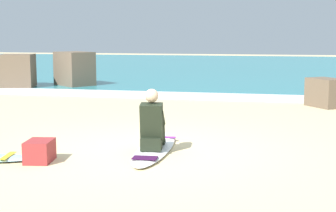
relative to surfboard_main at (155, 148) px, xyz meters
name	(u,v)px	position (x,y,z in m)	size (l,w,h in m)	color
ground_plane	(148,150)	(-0.11, 0.01, -0.04)	(80.00, 80.00, 0.00)	beige
sea	(242,67)	(-0.11, 20.46, 0.01)	(80.00, 28.00, 0.10)	teal
breaking_foam	(208,96)	(-0.11, 6.76, 0.02)	(80.00, 0.90, 0.11)	white
surfboard_main	(155,148)	(0.00, 0.00, 0.00)	(0.67, 2.54, 0.08)	white
surfer_seated	(152,126)	(0.00, -0.19, 0.40)	(0.43, 0.74, 0.95)	black
rock_outcrop_distant	(29,73)	(-6.49, 7.94, 0.51)	(4.18, 2.43, 1.26)	brown
shoreline_rock	(326,93)	(3.10, 5.68, 0.33)	(0.92, 0.63, 0.74)	brown
beach_bag	(40,151)	(-1.47, -1.09, 0.12)	(0.36, 0.48, 0.32)	maroon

